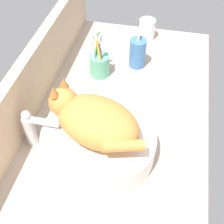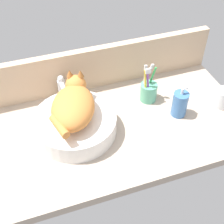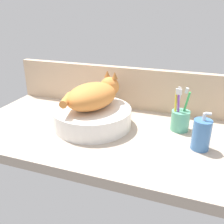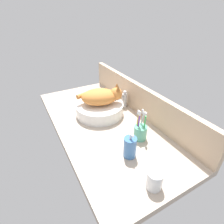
{
  "view_description": "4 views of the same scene",
  "coord_description": "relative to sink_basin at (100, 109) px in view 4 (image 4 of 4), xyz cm",
  "views": [
    {
      "loc": [
        -66.77,
        -13.84,
        78.46
      ],
      "look_at": [
        -1.28,
        0.32,
        8.65
      ],
      "focal_mm": 50.0,
      "sensor_mm": 36.0,
      "label": 1
    },
    {
      "loc": [
        -24.76,
        -86.41,
        97.88
      ],
      "look_at": [
        4.83,
        0.36,
        8.26
      ],
      "focal_mm": 50.0,
      "sensor_mm": 36.0,
      "label": 2
    },
    {
      "loc": [
        31.51,
        -89.17,
        49.48
      ],
      "look_at": [
        1.11,
        -4.59,
        11.02
      ],
      "focal_mm": 40.0,
      "sensor_mm": 36.0,
      "label": 3
    },
    {
      "loc": [
        89.48,
        -42.81,
        68.62
      ],
      "look_at": [
        4.07,
        4.39,
        8.66
      ],
      "focal_mm": 28.0,
      "sensor_mm": 36.0,
      "label": 4
    }
  ],
  "objects": [
    {
      "name": "cat",
      "position": [
        0.39,
        1.31,
        9.91
      ],
      "size": [
        24.48,
        30.21,
        14.0
      ],
      "color": "orange",
      "rests_on": "sink_basin"
    },
    {
      "name": "soap_dispenser",
      "position": [
        45.7,
        -4.5,
        1.8
      ],
      "size": [
        6.66,
        6.66,
        15.01
      ],
      "color": "#3F72B2",
      "rests_on": "ground_plane"
    },
    {
      "name": "water_glass",
      "position": [
        66.33,
        -5.59,
        -0.25
      ],
      "size": [
        7.15,
        7.15,
        8.87
      ],
      "color": "white",
      "rests_on": "ground_plane"
    },
    {
      "name": "faucet",
      "position": [
        -0.53,
        20.49,
        3.16
      ],
      "size": [
        3.6,
        11.83,
        13.6
      ],
      "color": "silver",
      "rests_on": "ground_plane"
    },
    {
      "name": "ground_plane",
      "position": [
        10.62,
        -2.35,
        -6.15
      ],
      "size": [
        128.58,
        61.73,
        4.0
      ],
      "primitive_type": "cube",
      "color": "#B2A08E"
    },
    {
      "name": "toothbrush_cup",
      "position": [
        36.8,
        8.89,
        0.82
      ],
      "size": [
        7.74,
        7.74,
        18.72
      ],
      "color": "#5BB28E",
      "rests_on": "ground_plane"
    },
    {
      "name": "backsplash_panel",
      "position": [
        10.62,
        26.72,
        6.37
      ],
      "size": [
        128.58,
        3.6,
        21.04
      ],
      "primitive_type": "cube",
      "color": "#CCAD8C",
      "rests_on": "ground_plane"
    },
    {
      "name": "sink_basin",
      "position": [
        0.0,
        0.0,
        0.0
      ],
      "size": [
        34.26,
        34.26,
        8.3
      ],
      "primitive_type": "cylinder",
      "color": "white",
      "rests_on": "ground_plane"
    }
  ]
}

